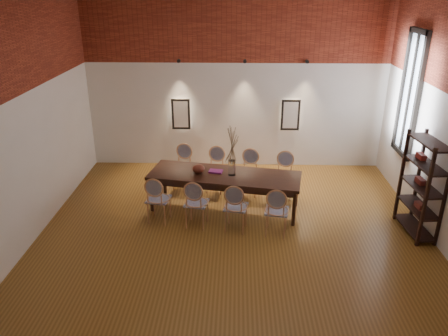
{
  "coord_description": "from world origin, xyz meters",
  "views": [
    {
      "loc": [
        0.03,
        -6.6,
        4.17
      ],
      "look_at": [
        -0.19,
        0.76,
        1.05
      ],
      "focal_mm": 35.0,
      "sensor_mm": 36.0,
      "label": 1
    }
  ],
  "objects_px": {
    "dining_table": "(225,192)",
    "chair_far_c": "(249,174)",
    "chair_near_c": "(236,207)",
    "chair_far_b": "(215,171)",
    "vase": "(232,168)",
    "shelving_rack": "(422,187)",
    "book": "(216,171)",
    "chair_near_b": "(197,203)",
    "chair_far_d": "(284,177)",
    "chair_near_d": "(277,211)",
    "chair_near_a": "(159,199)",
    "bowl": "(199,169)",
    "chair_far_a": "(182,168)"
  },
  "relations": [
    {
      "from": "chair_near_d",
      "to": "shelving_rack",
      "type": "bearing_deg",
      "value": 13.86
    },
    {
      "from": "dining_table",
      "to": "book",
      "type": "relative_size",
      "value": 11.29
    },
    {
      "from": "shelving_rack",
      "to": "book",
      "type": "bearing_deg",
      "value": 161.73
    },
    {
      "from": "dining_table",
      "to": "vase",
      "type": "height_order",
      "value": "vase"
    },
    {
      "from": "chair_near_d",
      "to": "chair_far_a",
      "type": "relative_size",
      "value": 1.0
    },
    {
      "from": "bowl",
      "to": "book",
      "type": "xyz_separation_m",
      "value": [
        0.33,
        0.06,
        -0.07
      ]
    },
    {
      "from": "dining_table",
      "to": "shelving_rack",
      "type": "xyz_separation_m",
      "value": [
        3.47,
        -0.77,
        0.53
      ]
    },
    {
      "from": "chair_far_a",
      "to": "chair_far_b",
      "type": "relative_size",
      "value": 1.0
    },
    {
      "from": "vase",
      "to": "chair_near_a",
      "type": "bearing_deg",
      "value": -158.99
    },
    {
      "from": "chair_near_c",
      "to": "vase",
      "type": "xyz_separation_m",
      "value": [
        -0.09,
        0.78,
        0.43
      ]
    },
    {
      "from": "dining_table",
      "to": "chair_far_c",
      "type": "bearing_deg",
      "value": 63.98
    },
    {
      "from": "chair_near_d",
      "to": "chair_near_a",
      "type": "bearing_deg",
      "value": 180.0
    },
    {
      "from": "chair_near_b",
      "to": "chair_far_a",
      "type": "xyz_separation_m",
      "value": [
        -0.46,
        1.61,
        0.0
      ]
    },
    {
      "from": "chair_far_a",
      "to": "chair_far_d",
      "type": "bearing_deg",
      "value": -180.0
    },
    {
      "from": "vase",
      "to": "shelving_rack",
      "type": "height_order",
      "value": "shelving_rack"
    },
    {
      "from": "chair_near_d",
      "to": "bowl",
      "type": "distance_m",
      "value": 1.79
    },
    {
      "from": "vase",
      "to": "dining_table",
      "type": "bearing_deg",
      "value": 169.79
    },
    {
      "from": "chair_near_c",
      "to": "bowl",
      "type": "height_order",
      "value": "chair_near_c"
    },
    {
      "from": "dining_table",
      "to": "chair_near_b",
      "type": "xyz_separation_m",
      "value": [
        -0.49,
        -0.67,
        0.09
      ]
    },
    {
      "from": "chair_near_b",
      "to": "chair_far_a",
      "type": "bearing_deg",
      "value": 116.02
    },
    {
      "from": "chair_far_c",
      "to": "dining_table",
      "type": "bearing_deg",
      "value": 63.98
    },
    {
      "from": "dining_table",
      "to": "shelving_rack",
      "type": "relative_size",
      "value": 1.63
    },
    {
      "from": "dining_table",
      "to": "vase",
      "type": "bearing_deg",
      "value": 0.0
    },
    {
      "from": "chair_near_d",
      "to": "chair_far_d",
      "type": "height_order",
      "value": "same"
    },
    {
      "from": "chair_near_a",
      "to": "chair_far_b",
      "type": "relative_size",
      "value": 1.0
    },
    {
      "from": "chair_far_b",
      "to": "shelving_rack",
      "type": "xyz_separation_m",
      "value": [
        3.7,
        -1.58,
        0.43
      ]
    },
    {
      "from": "chair_near_d",
      "to": "chair_far_c",
      "type": "bearing_deg",
      "value": 116.02
    },
    {
      "from": "chair_near_c",
      "to": "chair_far_c",
      "type": "bearing_deg",
      "value": 90.0
    },
    {
      "from": "chair_far_a",
      "to": "book",
      "type": "relative_size",
      "value": 3.62
    },
    {
      "from": "chair_far_b",
      "to": "vase",
      "type": "distance_m",
      "value": 1.0
    },
    {
      "from": "dining_table",
      "to": "vase",
      "type": "xyz_separation_m",
      "value": [
        0.14,
        -0.02,
        0.53
      ]
    },
    {
      "from": "shelving_rack",
      "to": "chair_far_b",
      "type": "bearing_deg",
      "value": 152.08
    },
    {
      "from": "bowl",
      "to": "chair_far_c",
      "type": "bearing_deg",
      "value": 32.29
    },
    {
      "from": "book",
      "to": "chair_near_c",
      "type": "bearing_deg",
      "value": -65.82
    },
    {
      "from": "chair_near_c",
      "to": "vase",
      "type": "bearing_deg",
      "value": 106.81
    },
    {
      "from": "chair_near_b",
      "to": "chair_far_d",
      "type": "xyz_separation_m",
      "value": [
        1.71,
        1.22,
        0.0
      ]
    },
    {
      "from": "chair_near_b",
      "to": "vase",
      "type": "distance_m",
      "value": 1.0
    },
    {
      "from": "chair_near_c",
      "to": "chair_far_c",
      "type": "height_order",
      "value": "same"
    },
    {
      "from": "chair_far_b",
      "to": "chair_far_d",
      "type": "xyz_separation_m",
      "value": [
        1.44,
        -0.26,
        0.0
      ]
    },
    {
      "from": "dining_table",
      "to": "chair_far_c",
      "type": "xyz_separation_m",
      "value": [
        0.49,
        0.67,
        0.09
      ]
    },
    {
      "from": "chair_near_b",
      "to": "shelving_rack",
      "type": "height_order",
      "value": "shelving_rack"
    },
    {
      "from": "chair_far_a",
      "to": "chair_far_b",
      "type": "bearing_deg",
      "value": -180.0
    },
    {
      "from": "chair_far_c",
      "to": "shelving_rack",
      "type": "bearing_deg",
      "value": 164.26
    },
    {
      "from": "chair_near_c",
      "to": "chair_near_b",
      "type": "bearing_deg",
      "value": 180.0
    },
    {
      "from": "chair_near_c",
      "to": "vase",
      "type": "height_order",
      "value": "vase"
    },
    {
      "from": "chair_near_a",
      "to": "chair_far_a",
      "type": "relative_size",
      "value": 1.0
    },
    {
      "from": "chair_far_a",
      "to": "chair_near_d",
      "type": "bearing_deg",
      "value": 145.67
    },
    {
      "from": "chair_near_a",
      "to": "vase",
      "type": "relative_size",
      "value": 3.13
    },
    {
      "from": "chair_near_a",
      "to": "chair_far_b",
      "type": "xyz_separation_m",
      "value": [
        0.99,
        1.35,
        0.0
      ]
    },
    {
      "from": "chair_far_b",
      "to": "bowl",
      "type": "relative_size",
      "value": 3.92
    }
  ]
}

